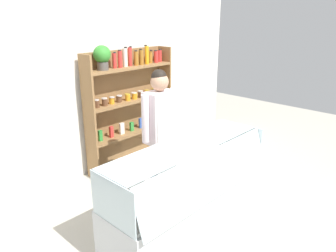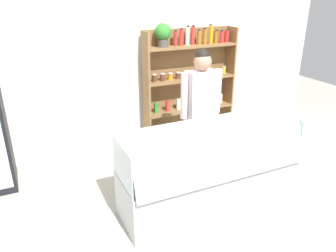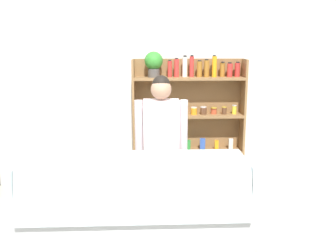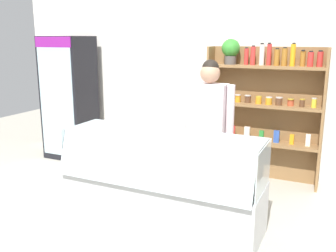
# 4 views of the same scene
# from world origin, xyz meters

# --- Properties ---
(ground_plane) EXTENTS (12.00, 12.00, 0.00)m
(ground_plane) POSITION_xyz_m (0.00, 0.00, 0.00)
(ground_plane) COLOR #B7B2A3
(back_wall) EXTENTS (6.80, 0.10, 2.70)m
(back_wall) POSITION_xyz_m (0.00, 2.00, 1.35)
(back_wall) COLOR white
(back_wall) RESTS_ON ground
(shelving_unit) EXTENTS (1.55, 0.29, 1.94)m
(shelving_unit) POSITION_xyz_m (0.75, 1.77, 1.10)
(shelving_unit) COLOR olive
(shelving_unit) RESTS_ON ground
(deli_display_case) EXTENTS (2.10, 0.72, 1.01)m
(deli_display_case) POSITION_xyz_m (0.11, -0.03, 0.31)
(deli_display_case) COLOR silver
(deli_display_case) RESTS_ON ground
(shop_clerk) EXTENTS (0.59, 0.25, 1.72)m
(shop_clerk) POSITION_xyz_m (0.38, 0.67, 1.02)
(shop_clerk) COLOR #383D51
(shop_clerk) RESTS_ON ground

